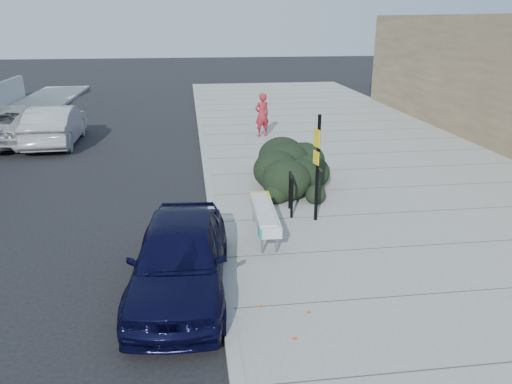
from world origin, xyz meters
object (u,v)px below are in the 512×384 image
bench (264,214)px  wagon_silver (56,125)px  sedan_navy (180,257)px  suv_silver (22,124)px  bike_rack (291,190)px  sign_post (317,162)px  pedestrian (262,115)px

bench → wagon_silver: wagon_silver is taller
sedan_navy → wagon_silver: wagon_silver is taller
suv_silver → bike_rack: bearing=140.8°
sign_post → suv_silver: size_ratio=0.47×
bench → pedestrian: (1.48, 10.43, 0.36)m
wagon_silver → suv_silver: 1.60m
bike_rack → suv_silver: bearing=140.9°
bench → bike_rack: bearing=58.2°
sign_post → sedan_navy: bearing=-151.2°
suv_silver → pedestrian: pedestrian is taller
sedan_navy → pedestrian: 12.95m
bench → suv_silver: size_ratio=0.41×
bench → wagon_silver: (-7.12, 10.73, 0.10)m
bike_rack → sedan_navy: 4.43m
sedan_navy → wagon_silver: 13.81m
bench → pedestrian: bearing=83.6°
bike_rack → wagon_silver: bearing=137.7°
wagon_silver → pedestrian: (8.60, -0.30, 0.26)m
sign_post → suv_silver: 14.54m
wagon_silver → suv_silver: bearing=-21.4°
wagon_silver → sign_post: bearing=129.2°
bench → sign_post: sign_post is taller
bike_rack → pedestrian: 9.09m
bench → suv_silver: bearing=129.1°
suv_silver → pedestrian: 10.14m
bike_rack → pedestrian: size_ratio=0.57×
bench → wagon_silver: size_ratio=0.48×
bench → pedestrian: 10.54m
pedestrian → bike_rack: bearing=65.1°
sign_post → pedestrian: size_ratio=1.46×
wagon_silver → pedestrian: size_ratio=2.67×
bike_rack → sign_post: (0.52, -0.56, 0.89)m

